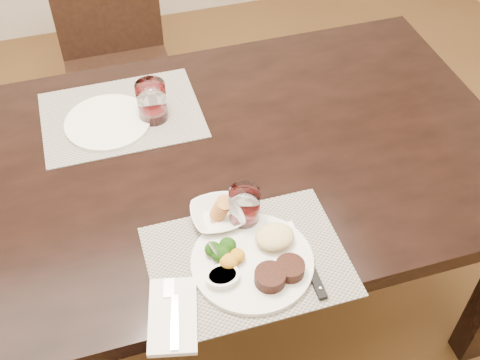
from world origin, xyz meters
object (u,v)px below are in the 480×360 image
object	(u,v)px
wine_glass_near	(244,208)
steak_knife	(311,271)
dinner_plate	(258,259)
cracker_bowl	(218,215)
far_plate	(108,122)
chair_far	(116,54)

from	to	relation	value
wine_glass_near	steak_knife	bearing A→B (deg)	-62.13
dinner_plate	wine_glass_near	distance (m)	0.14
cracker_bowl	far_plate	world-z (taller)	cracker_bowl
cracker_bowl	wine_glass_near	xyz separation A→B (m)	(0.06, -0.02, 0.03)
wine_glass_near	far_plate	bearing A→B (deg)	120.20
steak_knife	dinner_plate	bearing A→B (deg)	151.79
dinner_plate	wine_glass_near	size ratio (longest dim) A/B	2.73
chair_far	far_plate	size ratio (longest dim) A/B	3.63
dinner_plate	wine_glass_near	world-z (taller)	wine_glass_near
chair_far	wine_glass_near	bearing A→B (deg)	-81.60
cracker_bowl	wine_glass_near	size ratio (longest dim) A/B	1.28
chair_far	cracker_bowl	xyz separation A→B (m)	(0.11, -1.16, 0.27)
wine_glass_near	far_plate	xyz separation A→B (m)	(-0.27, 0.46, -0.04)
wine_glass_near	far_plate	distance (m)	0.54
chair_far	dinner_plate	distance (m)	1.35
dinner_plate	steak_knife	bearing A→B (deg)	-14.02
dinner_plate	far_plate	bearing A→B (deg)	129.14
steak_knife	far_plate	distance (m)	0.76
dinner_plate	far_plate	xyz separation A→B (m)	(-0.26, 0.60, -0.01)
wine_glass_near	cracker_bowl	bearing A→B (deg)	160.00
chair_far	steak_knife	size ratio (longest dim) A/B	3.85
dinner_plate	cracker_bowl	bearing A→B (deg)	125.04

